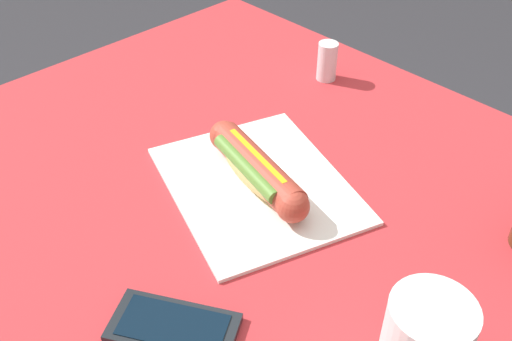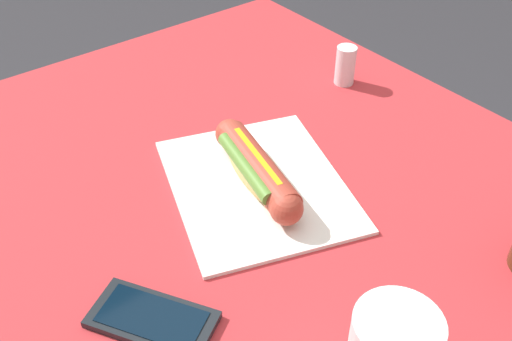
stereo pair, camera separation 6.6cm
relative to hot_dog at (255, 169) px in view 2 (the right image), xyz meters
name	(u,v)px [view 2 (the right image)]	position (x,y,z in m)	size (l,w,h in m)	color
dining_table	(243,245)	(0.04, 0.00, -0.19)	(0.98, 0.87, 0.76)	brown
paper_wrapper	(256,185)	(0.00, 0.00, -0.03)	(0.29, 0.24, 0.01)	white
hot_dog	(255,169)	(0.00, 0.00, 0.00)	(0.22, 0.09, 0.05)	#DBB26B
cell_phone	(152,319)	(-0.11, 0.23, -0.03)	(0.16, 0.13, 0.01)	black
salt_shaker	(345,65)	(0.13, -0.31, 0.00)	(0.04, 0.04, 0.07)	silver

